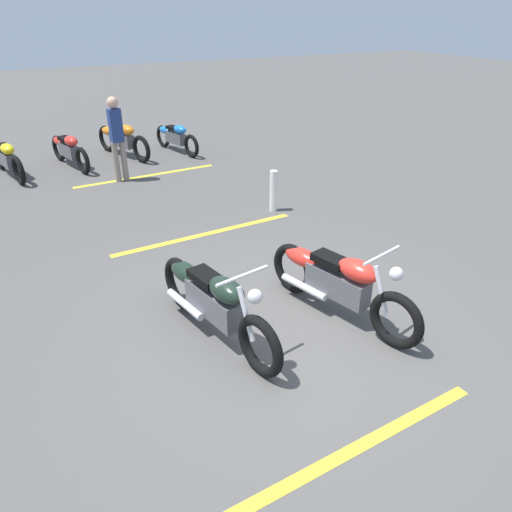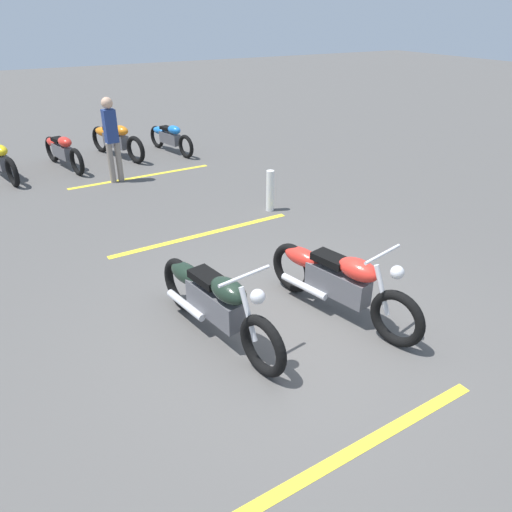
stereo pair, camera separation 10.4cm
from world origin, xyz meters
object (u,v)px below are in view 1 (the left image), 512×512
(motorcycle_row_center, at_px, (68,149))
(bollard_post, at_px, (273,191))
(motorcycle_row_far_left, at_px, (175,137))
(motorcycle_row_left, at_px, (121,138))
(bystander_near_row, at_px, (117,135))
(motorcycle_dark_foreground, at_px, (213,300))
(motorcycle_row_right, at_px, (6,157))
(motorcycle_bright_foreground, at_px, (337,281))

(motorcycle_row_center, xyz_separation_m, bollard_post, (-4.61, -2.87, -0.04))
(motorcycle_row_far_left, xyz_separation_m, motorcycle_row_left, (0.21, 1.32, 0.06))
(motorcycle_row_center, bearing_deg, bystander_near_row, 13.77)
(motorcycle_row_far_left, bearing_deg, motorcycle_row_center, -101.34)
(motorcycle_dark_foreground, xyz_separation_m, motorcycle_row_center, (7.60, 0.41, -0.05))
(motorcycle_row_far_left, bearing_deg, motorcycle_dark_foreground, -29.50)
(motorcycle_row_right, bearing_deg, motorcycle_row_left, 86.69)
(motorcycle_bright_foreground, relative_size, motorcycle_row_center, 1.10)
(bollard_post, bearing_deg, motorcycle_row_left, 17.63)
(motorcycle_row_left, bearing_deg, bollard_post, -1.67)
(motorcycle_row_center, bearing_deg, motorcycle_row_right, -97.73)
(motorcycle_dark_foreground, height_order, motorcycle_row_center, motorcycle_dark_foreground)
(motorcycle_bright_foreground, height_order, bollard_post, motorcycle_bright_foreground)
(motorcycle_bright_foreground, height_order, motorcycle_dark_foreground, same)
(motorcycle_dark_foreground, xyz_separation_m, motorcycle_row_right, (7.47, 1.73, -0.04))
(motorcycle_dark_foreground, relative_size, motorcycle_row_far_left, 1.18)
(motorcycle_row_far_left, bearing_deg, motorcycle_bright_foreground, -18.77)
(motorcycle_row_center, bearing_deg, motorcycle_dark_foreground, -10.32)
(motorcycle_dark_foreground, relative_size, motorcycle_row_right, 1.09)
(motorcycle_row_left, bearing_deg, motorcycle_row_right, -99.80)
(motorcycle_row_far_left, relative_size, bystander_near_row, 1.07)
(motorcycle_row_right, height_order, bollard_post, motorcycle_row_right)
(motorcycle_bright_foreground, xyz_separation_m, motorcycle_row_center, (7.90, 1.88, -0.05))
(motorcycle_row_far_left, height_order, bystander_near_row, bystander_near_row)
(motorcycle_row_left, height_order, motorcycle_row_center, motorcycle_row_left)
(motorcycle_row_left, xyz_separation_m, bystander_near_row, (-1.91, 0.49, 0.53))
(bollard_post, bearing_deg, motorcycle_dark_foreground, 140.48)
(motorcycle_row_far_left, height_order, motorcycle_row_right, motorcycle_row_right)
(motorcycle_bright_foreground, distance_m, bollard_post, 3.43)
(motorcycle_row_far_left, relative_size, bollard_post, 2.48)
(motorcycle_dark_foreground, xyz_separation_m, bollard_post, (2.98, -2.46, -0.08))
(motorcycle_row_right, bearing_deg, motorcycle_dark_foreground, 0.22)
(bystander_near_row, distance_m, bollard_post, 3.69)
(motorcycle_dark_foreground, relative_size, bystander_near_row, 1.26)
(motorcycle_bright_foreground, relative_size, motorcycle_row_right, 1.08)
(motorcycle_bright_foreground, bearing_deg, bystander_near_row, 175.38)
(bystander_near_row, height_order, bollard_post, bystander_near_row)
(motorcycle_dark_foreground, distance_m, bystander_near_row, 6.03)
(motorcycle_bright_foreground, relative_size, motorcycle_row_far_left, 1.17)
(motorcycle_dark_foreground, distance_m, motorcycle_row_right, 7.66)
(motorcycle_dark_foreground, bearing_deg, motorcycle_row_far_left, 153.10)
(motorcycle_row_left, bearing_deg, motorcycle_dark_foreground, -25.78)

